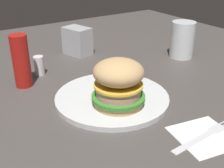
{
  "coord_description": "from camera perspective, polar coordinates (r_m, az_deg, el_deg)",
  "views": [
    {
      "loc": [
        -0.31,
        -0.49,
        0.33
      ],
      "look_at": [
        0.02,
        0.01,
        0.04
      ],
      "focal_mm": 45.93,
      "sensor_mm": 36.0,
      "label": 1
    }
  ],
  "objects": [
    {
      "name": "napkin_dispenser",
      "position": [
        0.98,
        -6.9,
        8.5
      ],
      "size": [
        0.08,
        0.1,
        0.09
      ],
      "primitive_type": "cube",
      "rotation": [
        0.0,
        0.0,
        1.85
      ],
      "color": "#B7BABF",
      "rests_on": "ground_plane"
    },
    {
      "name": "sandwich",
      "position": [
        0.62,
        1.29,
        0.29
      ],
      "size": [
        0.12,
        0.12,
        0.11
      ],
      "color": "tan",
      "rests_on": "plate"
    },
    {
      "name": "ground_plane",
      "position": [
        0.67,
        -1.04,
        -3.95
      ],
      "size": [
        1.6,
        1.6,
        0.0
      ],
      "primitive_type": "plane",
      "color": "#47423F"
    },
    {
      "name": "salt_shaker",
      "position": [
        0.83,
        -14.31,
        3.56
      ],
      "size": [
        0.03,
        0.03,
        0.06
      ],
      "primitive_type": "cylinder",
      "color": "white",
      "rests_on": "ground_plane"
    },
    {
      "name": "ketchup_bottle",
      "position": [
        0.76,
        -17.64,
        4.35
      ],
      "size": [
        0.04,
        0.04,
        0.14
      ],
      "primitive_type": "cylinder",
      "color": "#B21914",
      "rests_on": "ground_plane"
    },
    {
      "name": "fries_pile",
      "position": [
        0.74,
        0.77,
        0.32
      ],
      "size": [
        0.1,
        0.1,
        0.01
      ],
      "color": "gold",
      "rests_on": "plate"
    },
    {
      "name": "napkin",
      "position": [
        0.59,
        17.91,
        -9.81
      ],
      "size": [
        0.13,
        0.13,
        0.0
      ],
      "primitive_type": "cube",
      "rotation": [
        0.0,
        0.0,
        -0.18
      ],
      "color": "white",
      "rests_on": "ground_plane"
    },
    {
      "name": "plate",
      "position": [
        0.68,
        0.0,
        -2.73
      ],
      "size": [
        0.27,
        0.27,
        0.01
      ],
      "primitive_type": "cylinder",
      "color": "silver",
      "rests_on": "ground_plane"
    },
    {
      "name": "fork",
      "position": [
        0.59,
        18.04,
        -9.56
      ],
      "size": [
        0.17,
        0.03,
        0.0
      ],
      "color": "silver",
      "rests_on": "napkin"
    },
    {
      "name": "drink_glass",
      "position": [
        0.97,
        13.79,
        8.14
      ],
      "size": [
        0.08,
        0.08,
        0.12
      ],
      "color": "silver",
      "rests_on": "ground_plane"
    }
  ]
}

